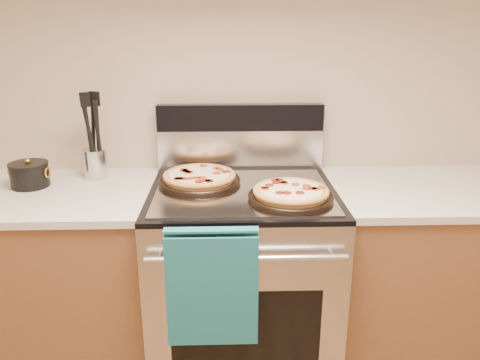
{
  "coord_description": "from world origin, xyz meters",
  "views": [
    {
      "loc": [
        -0.07,
        -0.16,
        1.56
      ],
      "look_at": [
        -0.01,
        1.55,
        0.99
      ],
      "focal_mm": 35.0,
      "sensor_mm": 36.0,
      "label": 1
    }
  ],
  "objects_px": {
    "range_body": "(243,289)",
    "pepperoni_pizza_front": "(291,193)",
    "saucepan": "(30,176)",
    "utensil_crock": "(96,164)",
    "pepperoni_pizza_back": "(200,178)"
  },
  "relations": [
    {
      "from": "pepperoni_pizza_front",
      "to": "utensil_crock",
      "type": "distance_m",
      "value": 0.89
    },
    {
      "from": "range_body",
      "to": "utensil_crock",
      "type": "xyz_separation_m",
      "value": [
        -0.65,
        0.21,
        0.53
      ]
    },
    {
      "from": "pepperoni_pizza_back",
      "to": "utensil_crock",
      "type": "bearing_deg",
      "value": 163.79
    },
    {
      "from": "pepperoni_pizza_front",
      "to": "range_body",
      "type": "bearing_deg",
      "value": 144.16
    },
    {
      "from": "range_body",
      "to": "saucepan",
      "type": "distance_m",
      "value": 1.03
    },
    {
      "from": "utensil_crock",
      "to": "pepperoni_pizza_back",
      "type": "bearing_deg",
      "value": -16.21
    },
    {
      "from": "pepperoni_pizza_front",
      "to": "utensil_crock",
      "type": "xyz_separation_m",
      "value": [
        -0.83,
        0.34,
        0.03
      ]
    },
    {
      "from": "pepperoni_pizza_back",
      "to": "utensil_crock",
      "type": "xyz_separation_m",
      "value": [
        -0.47,
        0.14,
        0.03
      ]
    },
    {
      "from": "range_body",
      "to": "pepperoni_pizza_front",
      "type": "relative_size",
      "value": 2.77
    },
    {
      "from": "range_body",
      "to": "pepperoni_pizza_front",
      "type": "height_order",
      "value": "pepperoni_pizza_front"
    },
    {
      "from": "range_body",
      "to": "pepperoni_pizza_back",
      "type": "height_order",
      "value": "pepperoni_pizza_back"
    },
    {
      "from": "utensil_crock",
      "to": "saucepan",
      "type": "distance_m",
      "value": 0.27
    },
    {
      "from": "pepperoni_pizza_front",
      "to": "saucepan",
      "type": "relative_size",
      "value": 2.09
    },
    {
      "from": "pepperoni_pizza_front",
      "to": "saucepan",
      "type": "height_order",
      "value": "saucepan"
    },
    {
      "from": "pepperoni_pizza_back",
      "to": "utensil_crock",
      "type": "height_order",
      "value": "utensil_crock"
    }
  ]
}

